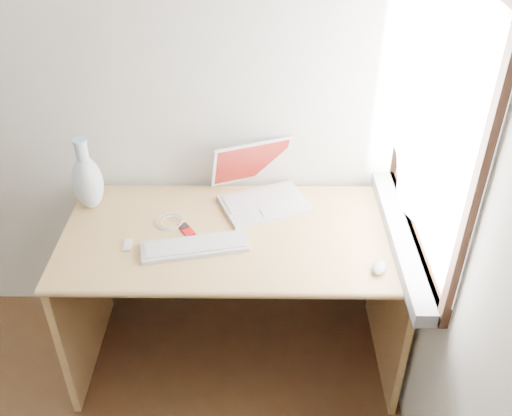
{
  "coord_description": "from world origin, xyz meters",
  "views": [
    {
      "loc": [
        1.11,
        -0.55,
        2.22
      ],
      "look_at": [
        1.1,
        1.35,
        0.89
      ],
      "focal_mm": 40.0,
      "sensor_mm": 36.0,
      "label": 1
    }
  ],
  "objects_px": {
    "external_keyboard": "(195,247)",
    "vase": "(87,181)",
    "desk": "(236,259)",
    "laptop": "(265,189)"
  },
  "relations": [
    {
      "from": "desk",
      "to": "laptop",
      "type": "xyz_separation_m",
      "value": [
        0.13,
        0.16,
        0.28
      ]
    },
    {
      "from": "laptop",
      "to": "external_keyboard",
      "type": "xyz_separation_m",
      "value": [
        -0.28,
        -0.36,
        -0.05
      ]
    },
    {
      "from": "external_keyboard",
      "to": "vase",
      "type": "height_order",
      "value": "vase"
    },
    {
      "from": "desk",
      "to": "laptop",
      "type": "relative_size",
      "value": 3.29
    },
    {
      "from": "laptop",
      "to": "vase",
      "type": "relative_size",
      "value": 1.3
    },
    {
      "from": "desk",
      "to": "vase",
      "type": "xyz_separation_m",
      "value": [
        -0.64,
        0.1,
        0.36
      ]
    },
    {
      "from": "vase",
      "to": "external_keyboard",
      "type": "bearing_deg",
      "value": -31.08
    },
    {
      "from": "laptop",
      "to": "vase",
      "type": "xyz_separation_m",
      "value": [
        -0.77,
        -0.06,
        0.08
      ]
    },
    {
      "from": "laptop",
      "to": "external_keyboard",
      "type": "distance_m",
      "value": 0.46
    },
    {
      "from": "vase",
      "to": "laptop",
      "type": "bearing_deg",
      "value": 4.69
    }
  ]
}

